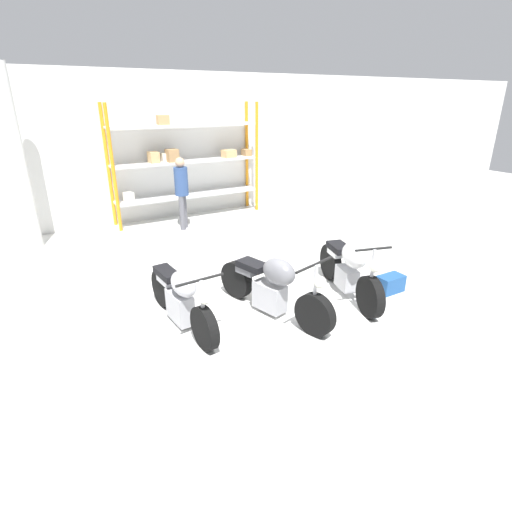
% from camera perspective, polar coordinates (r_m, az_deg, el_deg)
% --- Properties ---
extents(ground_plane, '(30.00, 30.00, 0.00)m').
position_cam_1_polar(ground_plane, '(6.12, 1.91, -7.30)').
color(ground_plane, silver).
extents(back_wall, '(30.00, 0.08, 3.60)m').
position_cam_1_polar(back_wall, '(10.62, -14.97, 14.66)').
color(back_wall, silver).
rests_on(back_wall, ground_plane).
extents(shelving_rack, '(3.86, 0.63, 2.88)m').
position_cam_1_polar(shelving_rack, '(10.55, -9.98, 13.31)').
color(shelving_rack, orange).
rests_on(shelving_rack, ground_plane).
extents(support_pillar, '(0.28, 0.28, 3.60)m').
position_cam_1_polar(support_pillar, '(9.35, -30.84, 11.55)').
color(support_pillar, silver).
rests_on(support_pillar, ground_plane).
extents(motorcycle_silver, '(0.63, 1.95, 0.95)m').
position_cam_1_polar(motorcycle_silver, '(5.58, -10.70, -5.89)').
color(motorcycle_silver, black).
rests_on(motorcycle_silver, ground_plane).
extents(motorcycle_grey, '(0.87, 2.10, 1.02)m').
position_cam_1_polar(motorcycle_grey, '(5.74, 2.39, -4.36)').
color(motorcycle_grey, black).
rests_on(motorcycle_grey, ground_plane).
extents(motorcycle_white, '(0.79, 1.94, 1.04)m').
position_cam_1_polar(motorcycle_white, '(6.42, 13.23, -1.71)').
color(motorcycle_white, black).
rests_on(motorcycle_white, ground_plane).
extents(person_browsing, '(0.45, 0.45, 1.70)m').
position_cam_1_polar(person_browsing, '(9.67, -10.59, 9.58)').
color(person_browsing, '#595960').
rests_on(person_browsing, ground_plane).
extents(toolbox, '(0.44, 0.26, 0.28)m').
position_cam_1_polar(toolbox, '(6.89, 18.63, -3.76)').
color(toolbox, '#1E4C8C').
rests_on(toolbox, ground_plane).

